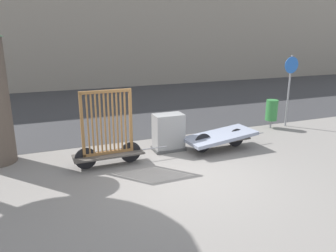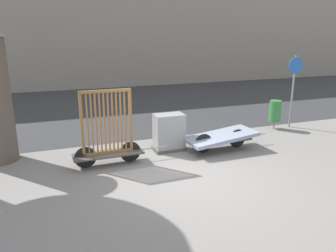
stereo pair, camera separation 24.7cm
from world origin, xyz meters
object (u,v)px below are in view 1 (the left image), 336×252
sign_post (290,81)px  bike_cart_with_mattress (220,137)px  trash_bin (272,110)px  bike_cart_with_bedframe (108,140)px  utility_cabinet (168,134)px

sign_post → bike_cart_with_mattress: bearing=-159.7°
bike_cart_with_mattress → trash_bin: trash_bin is taller
trash_bin → sign_post: 1.19m
bike_cart_with_bedframe → bike_cart_with_mattress: 3.20m
bike_cart_with_bedframe → bike_cart_with_mattress: size_ratio=0.94×
trash_bin → bike_cart_with_bedframe: bearing=-167.9°
bike_cart_with_bedframe → bike_cart_with_mattress: bearing=-1.2°
bike_cart_with_mattress → utility_cabinet: 1.47m
sign_post → bike_cart_with_bedframe: bearing=-169.1°
bike_cart_with_mattress → utility_cabinet: bearing=156.2°
utility_cabinet → trash_bin: (4.17, 0.78, 0.15)m
trash_bin → sign_post: sign_post is taller
bike_cart_with_mattress → trash_bin: (2.79, 1.28, 0.26)m
bike_cart_with_bedframe → trash_bin: bearing=10.9°
utility_cabinet → trash_bin: 4.25m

